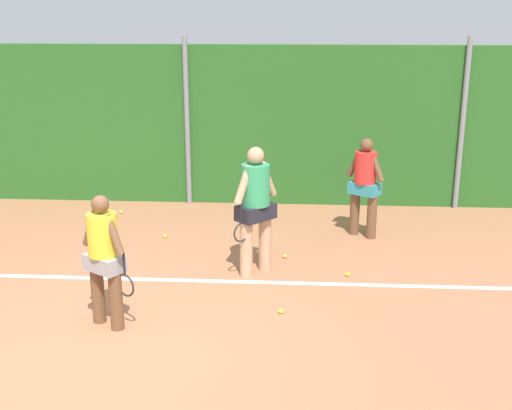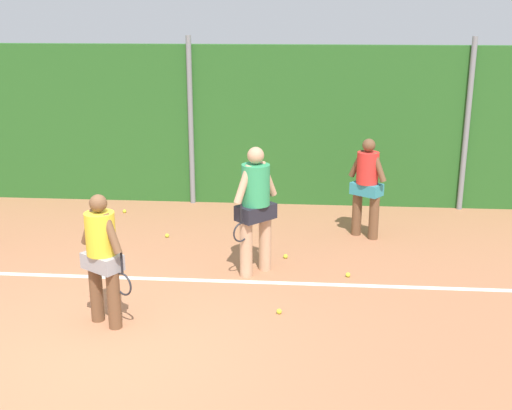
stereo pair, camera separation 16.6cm
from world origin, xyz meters
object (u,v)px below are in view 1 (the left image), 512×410
Objects in this scene: player_foreground_near at (104,255)px; tennis_ball_4 at (281,311)px; player_backcourt_far at (365,182)px; tennis_ball_1 at (121,212)px; tennis_ball_0 at (285,256)px; tennis_ball_5 at (348,274)px; player_midcourt at (256,204)px; tennis_ball_6 at (165,236)px.

tennis_ball_4 is at bearing 44.39° from player_foreground_near.
player_backcourt_far is (3.35, 3.43, 0.02)m from player_foreground_near.
tennis_ball_1 is (-4.37, 0.95, -0.90)m from player_backcourt_far.
tennis_ball_1 is at bearing -156.89° from player_backcourt_far.
tennis_ball_0 is 1.00× the size of tennis_ball_5.
player_backcourt_far is at bearing 78.07° from player_foreground_near.
player_midcourt reaches higher than tennis_ball_5.
player_midcourt is 1.66m from tennis_ball_5.
tennis_ball_5 is 1.00× the size of tennis_ball_6.
tennis_ball_0 is (-1.28, -1.10, -0.90)m from player_backcourt_far.
tennis_ball_0 is (0.41, 0.59, -1.00)m from player_midcourt.
player_backcourt_far is 1.91m from tennis_ball_0.
player_midcourt is at bearing 177.70° from tennis_ball_5.
tennis_ball_5 is at bearing 61.77° from player_foreground_near.
player_midcourt is at bearing 107.32° from tennis_ball_4.
tennis_ball_4 is (-0.01, -1.89, 0.00)m from tennis_ball_0.
player_foreground_near is 4.79m from player_backcourt_far.
tennis_ball_5 is at bearing -35.29° from tennis_ball_0.
tennis_ball_1 is at bearing 135.47° from player_foreground_near.
tennis_ball_0 is 3.71m from tennis_ball_1.
player_backcourt_far reaches higher than tennis_ball_0.
tennis_ball_6 is (-2.01, 0.78, 0.00)m from tennis_ball_0.
tennis_ball_0 is 1.00× the size of tennis_ball_6.
tennis_ball_1 is at bearing 146.39° from tennis_ball_0.
tennis_ball_4 is at bearing -53.17° from tennis_ball_6.
player_midcourt is (1.66, 1.73, 0.13)m from player_foreground_near.
player_foreground_near is at bearing -91.23° from tennis_ball_6.
player_foreground_near is 24.72× the size of tennis_ball_6.
player_backcourt_far reaches higher than tennis_ball_6.
tennis_ball_0 is at bearing -21.31° from tennis_ball_6.
tennis_ball_5 is (2.99, 1.68, -0.88)m from player_foreground_near.
player_backcourt_far is at bearing 78.25° from tennis_ball_5.
player_midcourt is 1.11× the size of player_backcourt_far.
tennis_ball_6 is at bearing 153.92° from tennis_ball_5.
player_foreground_near is 2.41m from player_midcourt.
tennis_ball_1 is 5.00m from tennis_ball_4.
player_midcourt is 2.34m from tennis_ball_6.
player_backcourt_far is at bearing 66.75° from tennis_ball_4.
player_midcourt is at bearing 78.60° from player_foreground_near.
player_foreground_near is at bearing -168.05° from tennis_ball_4.
tennis_ball_4 is (0.40, -1.30, -1.00)m from player_midcourt.
tennis_ball_0 is 1.00× the size of tennis_ball_4.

